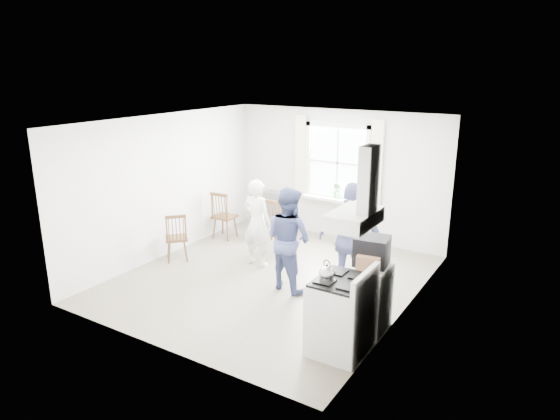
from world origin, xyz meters
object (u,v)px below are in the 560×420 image
at_px(stereo_stack, 372,251).
at_px(person_right, 352,240).
at_px(gas_stove, 342,315).
at_px(windsor_chair_b, 275,221).
at_px(windsor_chair_c, 176,233).
at_px(person_left, 257,223).
at_px(windsor_chair_a, 221,211).
at_px(low_cabinet, 369,297).
at_px(person_mid, 289,239).

distance_m(stereo_stack, person_right, 0.99).
xyz_separation_m(gas_stove, windsor_chair_b, (-2.46, 2.36, 0.16)).
relative_size(stereo_stack, windsor_chair_c, 0.53).
distance_m(gas_stove, person_left, 3.01).
xyz_separation_m(stereo_stack, windsor_chair_a, (-3.87, 1.73, -0.49)).
bearing_deg(windsor_chair_a, person_left, -28.07).
height_order(low_cabinet, person_left, person_left).
bearing_deg(person_left, windsor_chair_c, 28.29).
xyz_separation_m(windsor_chair_b, windsor_chair_c, (-1.28, -1.27, -0.10)).
relative_size(gas_stove, person_right, 0.63).
bearing_deg(person_left, gas_stove, 146.33).
distance_m(stereo_stack, person_left, 2.71).
bearing_deg(person_left, stereo_stack, 160.18).
distance_m(low_cabinet, person_right, 1.10).
bearing_deg(gas_stove, person_right, 110.14).
relative_size(person_mid, person_right, 0.93).
relative_size(windsor_chair_b, person_right, 0.60).
bearing_deg(low_cabinet, gas_stove, -95.68).
distance_m(windsor_chair_b, windsor_chair_c, 1.80).
relative_size(person_left, person_mid, 0.95).
xyz_separation_m(person_left, person_mid, (0.95, -0.53, 0.05)).
height_order(windsor_chair_b, person_right, person_right).
bearing_deg(stereo_stack, person_left, 158.26).
height_order(gas_stove, person_right, person_right).
xyz_separation_m(windsor_chair_b, person_right, (1.91, -0.87, 0.24)).
height_order(windsor_chair_a, person_mid, person_mid).
bearing_deg(person_right, windsor_chair_a, -20.93).
xyz_separation_m(stereo_stack, windsor_chair_c, (-3.80, 0.35, -0.54)).
xyz_separation_m(low_cabinet, stereo_stack, (-0.01, 0.05, 0.64)).
distance_m(windsor_chair_c, person_left, 1.47).
relative_size(gas_stove, low_cabinet, 1.24).
xyz_separation_m(gas_stove, person_mid, (-1.48, 1.22, 0.34)).
bearing_deg(person_mid, windsor_chair_c, 16.20).
height_order(gas_stove, windsor_chair_a, gas_stove).
distance_m(gas_stove, stereo_stack, 0.96).
bearing_deg(windsor_chair_a, windsor_chair_b, -4.65).
distance_m(windsor_chair_c, person_mid, 2.28).
relative_size(windsor_chair_b, person_left, 0.68).
height_order(low_cabinet, windsor_chair_a, windsor_chair_a).
bearing_deg(person_mid, windsor_chair_a, -15.24).
distance_m(windsor_chair_b, person_right, 2.11).
bearing_deg(windsor_chair_c, windsor_chair_a, 92.65).
xyz_separation_m(windsor_chair_c, person_left, (1.30, 0.65, 0.23)).
height_order(stereo_stack, person_left, person_left).
relative_size(windsor_chair_b, windsor_chair_c, 1.18).
xyz_separation_m(windsor_chair_c, person_mid, (2.26, 0.12, 0.27)).
bearing_deg(windsor_chair_b, gas_stove, -43.83).
bearing_deg(person_right, person_left, -11.68).
relative_size(gas_stove, person_left, 0.72).
xyz_separation_m(low_cabinet, person_mid, (-1.55, 0.52, 0.37)).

